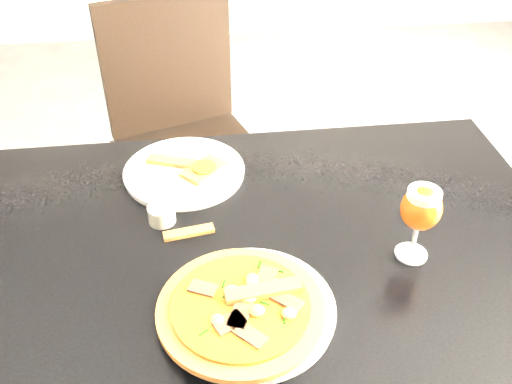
{
  "coord_description": "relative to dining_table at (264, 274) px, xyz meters",
  "views": [
    {
      "loc": [
        -0.19,
        -0.7,
        1.51
      ],
      "look_at": [
        -0.08,
        0.17,
        0.83
      ],
      "focal_mm": 40.0,
      "sensor_mm": 36.0,
      "label": 1
    }
  ],
  "objects": [
    {
      "name": "dining_table",
      "position": [
        0.0,
        0.0,
        0.0
      ],
      "size": [
        1.21,
        0.81,
        0.75
      ],
      "rotation": [
        0.0,
        0.0,
        0.01
      ],
      "color": "black",
      "rests_on": "ground"
    },
    {
      "name": "chair_far",
      "position": [
        -0.15,
        0.75,
        -0.14
      ],
      "size": [
        0.56,
        0.56,
        0.95
      ],
      "rotation": [
        0.0,
        0.0,
        0.33
      ],
      "color": "black",
      "rests_on": "ground"
    },
    {
      "name": "plate_main",
      "position": [
        -0.05,
        -0.18,
        0.1
      ],
      "size": [
        0.36,
        0.36,
        0.02
      ],
      "primitive_type": "cylinder",
      "rotation": [
        0.0,
        0.0,
        -0.32
      ],
      "color": "white",
      "rests_on": "dining_table"
    },
    {
      "name": "pizza",
      "position": [
        -0.06,
        -0.18,
        0.11
      ],
      "size": [
        0.28,
        0.28,
        0.03
      ],
      "rotation": [
        0.0,
        0.0,
        -0.19
      ],
      "color": "#9C5E25",
      "rests_on": "plate_main"
    },
    {
      "name": "plate_second",
      "position": [
        -0.15,
        0.24,
        0.1
      ],
      "size": [
        0.27,
        0.27,
        0.01
      ],
      "primitive_type": "cylinder",
      "rotation": [
        0.0,
        0.0,
        0.0
      ],
      "color": "white",
      "rests_on": "dining_table"
    },
    {
      "name": "crust_scraps",
      "position": [
        -0.13,
        0.24,
        0.11
      ],
      "size": [
        0.19,
        0.13,
        0.01
      ],
      "rotation": [
        0.0,
        0.0,
        0.09
      ],
      "color": "#9C5E25",
      "rests_on": "plate_second"
    },
    {
      "name": "loose_crust",
      "position": [
        -0.15,
        0.04,
        0.09
      ],
      "size": [
        0.1,
        0.04,
        0.01
      ],
      "primitive_type": "cube",
      "rotation": [
        0.0,
        0.0,
        0.17
      ],
      "color": "#9C5E25",
      "rests_on": "dining_table"
    },
    {
      "name": "sauce_cup",
      "position": [
        -0.2,
        0.09,
        0.11
      ],
      "size": [
        0.06,
        0.06,
        0.04
      ],
      "color": "#B4B4A2",
      "rests_on": "dining_table"
    },
    {
      "name": "beer_glass",
      "position": [
        0.27,
        -0.07,
        0.2
      ],
      "size": [
        0.07,
        0.07,
        0.16
      ],
      "color": "silver",
      "rests_on": "dining_table"
    }
  ]
}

